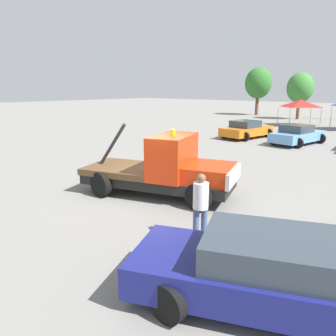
{
  "coord_description": "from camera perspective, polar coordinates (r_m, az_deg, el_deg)",
  "views": [
    {
      "loc": [
        7.71,
        -8.24,
        3.75
      ],
      "look_at": [
        0.5,
        0.0,
        1.05
      ],
      "focal_mm": 35.0,
      "sensor_mm": 36.0,
      "label": 1
    }
  ],
  "objects": [
    {
      "name": "canopy_tent_red",
      "position": [
        35.75,
        22.11,
        10.37
      ],
      "size": [
        3.23,
        3.23,
        2.57
      ],
      "color": "#9E9EA3",
      "rests_on": "ground"
    },
    {
      "name": "ground_plane",
      "position": [
        11.89,
        -1.82,
        -4.54
      ],
      "size": [
        160.0,
        160.0,
        0.0
      ],
      "primitive_type": "plane",
      "color": "gray"
    },
    {
      "name": "tree_left",
      "position": [
        48.07,
        15.45,
        14.05
      ],
      "size": [
        3.61,
        3.61,
        6.45
      ],
      "color": "brown",
      "rests_on": "ground"
    },
    {
      "name": "tow_truck",
      "position": [
        11.5,
        -0.34,
        -0.34
      ],
      "size": [
        5.79,
        3.66,
        2.51
      ],
      "rotation": [
        0.0,
        0.0,
        0.33
      ],
      "color": "black",
      "rests_on": "ground"
    },
    {
      "name": "parked_car_orange",
      "position": [
        25.68,
        13.5,
        6.53
      ],
      "size": [
        2.91,
        4.59,
        1.34
      ],
      "rotation": [
        0.0,
        0.0,
        1.43
      ],
      "color": "orange",
      "rests_on": "ground"
    },
    {
      "name": "traffic_cone",
      "position": [
        16.75,
        5.03,
        1.75
      ],
      "size": [
        0.4,
        0.4,
        0.55
      ],
      "color": "black",
      "rests_on": "ground"
    },
    {
      "name": "tree_right",
      "position": [
        43.19,
        22.01,
        12.81
      ],
      "size": [
        3.09,
        3.09,
        5.51
      ],
      "color": "brown",
      "rests_on": "ground"
    },
    {
      "name": "foreground_car",
      "position": [
        6.17,
        19.36,
        -17.14
      ],
      "size": [
        5.68,
        3.9,
        1.34
      ],
      "rotation": [
        0.0,
        0.0,
        0.42
      ],
      "color": "navy",
      "rests_on": "ground"
    },
    {
      "name": "parked_car_skyblue",
      "position": [
        23.82,
        21.6,
        5.4
      ],
      "size": [
        2.87,
        4.58,
        1.34
      ],
      "rotation": [
        0.0,
        0.0,
        1.41
      ],
      "color": "#669ED1",
      "rests_on": "ground"
    },
    {
      "name": "person_near_truck",
      "position": [
        8.16,
        5.7,
        -5.94
      ],
      "size": [
        0.38,
        0.38,
        1.72
      ],
      "rotation": [
        0.0,
        0.0,
        5.61
      ],
      "color": "#475B84",
      "rests_on": "ground"
    }
  ]
}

